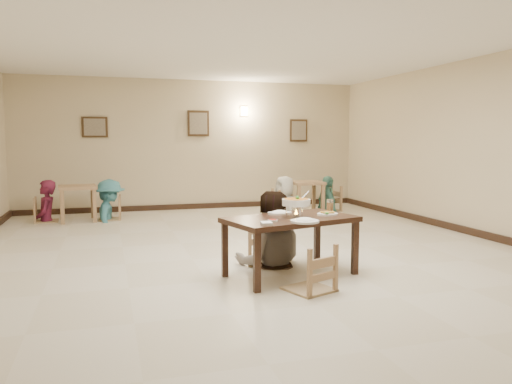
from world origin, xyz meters
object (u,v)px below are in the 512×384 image
object	(u,v)px
curry_warmer	(296,202)
drink_glass	(330,206)
main_table	(291,224)
bg_table_right	(307,187)
bg_diner_d	(328,176)
bg_diner_b	(109,179)
bg_diner_c	(285,176)
chair_near	(309,246)
bg_table_left	(78,192)
bg_chair_lr	(109,197)
bg_diner_a	(45,180)
main_diner	(270,191)
bg_chair_ll	(46,199)
bg_chair_rl	(285,190)
chair_far	(267,222)
bg_chair_rr	(328,187)

from	to	relation	value
curry_warmer	drink_glass	world-z (taller)	curry_warmer
drink_glass	main_table	bearing A→B (deg)	-159.93
bg_table_right	bg_diner_d	xyz separation A→B (m)	(0.51, -0.01, 0.25)
bg_diner_b	bg_diner_c	distance (m)	3.76
chair_near	bg_table_left	size ratio (longest dim) A/B	1.25
chair_near	bg_diner_c	size ratio (longest dim) A/B	0.59
bg_table_right	chair_near	bearing A→B (deg)	-112.13
curry_warmer	bg_chair_lr	size ratio (longest dim) A/B	0.40
bg_table_left	bg_diner_a	world-z (taller)	bg_diner_a
chair_near	curry_warmer	world-z (taller)	curry_warmer
chair_near	main_diner	size ratio (longest dim) A/B	0.50
bg_table_left	chair_near	bearing A→B (deg)	-64.88
bg_diner_b	drink_glass	bearing A→B (deg)	-146.85
bg_chair_ll	bg_diner_b	distance (m)	1.26
bg_chair_lr	bg_diner_d	xyz separation A→B (m)	(4.79, -0.09, 0.34)
chair_near	curry_warmer	distance (m)	0.72
bg_chair_rl	bg_diner_c	distance (m)	0.32
curry_warmer	bg_table_right	xyz separation A→B (m)	(2.17, 4.92, -0.33)
chair_far	bg_diner_a	size ratio (longest dim) A/B	0.65
bg_chair_lr	bg_chair_ll	bearing A→B (deg)	-91.05
main_diner	curry_warmer	size ratio (longest dim) A/B	5.12
bg_table_right	bg_diner_a	distance (m)	5.49
bg_chair_ll	main_table	bearing A→B (deg)	-150.61
main_diner	bg_diner_b	size ratio (longest dim) A/B	1.16
bg_table_right	bg_chair_ll	size ratio (longest dim) A/B	0.77
main_table	chair_near	xyz separation A→B (m)	(-0.02, -0.63, -0.14)
bg_chair_ll	bg_diner_c	xyz separation A→B (m)	(4.97, -0.15, 0.35)
bg_diner_b	bg_diner_c	bearing A→B (deg)	-87.07
chair_far	bg_table_left	size ratio (longest dim) A/B	1.39
chair_near	main_diner	world-z (taller)	main_diner
bg_chair_rr	bg_diner_a	xyz separation A→B (m)	(-6.00, 0.18, 0.29)
curry_warmer	bg_chair_ll	xyz separation A→B (m)	(-3.32, 5.10, -0.42)
bg_chair_rl	bg_diner_c	bearing A→B (deg)	-0.00
bg_table_left	bg_chair_rl	world-z (taller)	bg_chair_rl
bg_table_left	bg_diner_a	distance (m)	0.66
bg_diner_a	chair_far	bearing A→B (deg)	37.54
chair_far	bg_table_right	size ratio (longest dim) A/B	1.51
bg_chair_ll	bg_chair_rl	xyz separation A→B (m)	(4.97, -0.15, 0.04)
main_diner	main_table	bearing A→B (deg)	110.71
chair_near	bg_chair_ll	xyz separation A→B (m)	(-3.24, 5.69, -0.02)
bg_chair_ll	bg_diner_d	bearing A→B (deg)	-95.09
curry_warmer	bg_chair_rl	distance (m)	5.23
bg_chair_rr	bg_diner_d	distance (m)	0.26
chair_near	bg_chair_rl	size ratio (longest dim) A/B	0.97
chair_near	bg_table_right	distance (m)	5.96
curry_warmer	bg_diner_d	xyz separation A→B (m)	(2.68, 4.92, -0.08)
drink_glass	bg_diner_d	bearing A→B (deg)	65.50
drink_glass	bg_chair_rr	distance (m)	5.13
main_table	bg_chair_ll	bearing A→B (deg)	107.82
chair_near	curry_warmer	xyz separation A→B (m)	(0.08, 0.60, 0.40)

